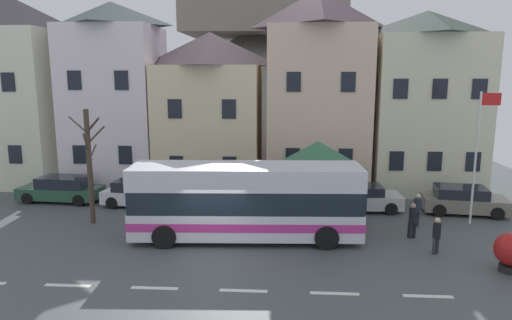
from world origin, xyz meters
The scene contains 21 objects.
ground_plane centered at (0.00, 0.00, -0.03)m, with size 40.00×60.00×0.07m.
townhouse_00 centered at (-14.93, 12.21, 6.01)m, with size 6.51×6.49×12.02m.
townhouse_01 centered at (-7.95, 11.55, 5.71)m, with size 5.52×5.17×11.43m.
townhouse_02 centered at (-1.97, 12.14, 4.82)m, with size 6.26×6.33×9.64m.
townhouse_03 centered at (4.76, 12.43, 6.07)m, with size 6.03×6.93×12.15m.
townhouse_04 centered at (11.25, 12.01, 5.40)m, with size 6.35×6.08×10.79m.
hilltop_castle centered at (-0.79, 35.32, 6.67)m, with size 42.18×42.18×20.93m.
transit_bus centered at (1.18, 1.94, 1.64)m, with size 9.94×3.04×3.26m.
bus_shelter centered at (4.44, 5.58, 3.08)m, with size 3.60×3.60×3.81m.
parked_car_00 centered at (12.01, 6.43, 0.68)m, with size 4.30×2.40×1.38m.
parked_car_01 centered at (-4.97, 6.71, 0.68)m, with size 4.31×2.32×1.40m.
parked_car_02 centered at (-9.73, 7.31, 0.69)m, with size 4.64×2.13×1.41m.
parked_car_03 centered at (6.83, 6.69, 0.66)m, with size 4.08×2.11×1.33m.
pedestrian_00 centered at (8.40, 2.52, 0.84)m, with size 0.36×0.31×1.57m.
pedestrian_01 centered at (9.03, 4.03, 0.96)m, with size 0.36×0.36×1.59m.
pedestrian_02 centered at (5.23, 3.59, 0.87)m, with size 0.31×0.34×1.62m.
pedestrian_03 centered at (8.86, 0.70, 0.87)m, with size 0.31×0.31×1.51m.
public_bench centered at (3.07, 7.16, 0.46)m, with size 1.42×0.48×0.87m.
flagpole centered at (11.80, 4.65, 3.69)m, with size 0.95×0.10×6.30m.
harbour_buoy centered at (11.01, -0.84, 0.80)m, with size 1.20×1.20×1.45m.
bare_tree_00 centered at (-6.37, 3.59, 2.98)m, with size 1.95×1.89×5.48m.
Camera 1 is at (2.84, -17.11, 7.07)m, focal length 32.29 mm.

